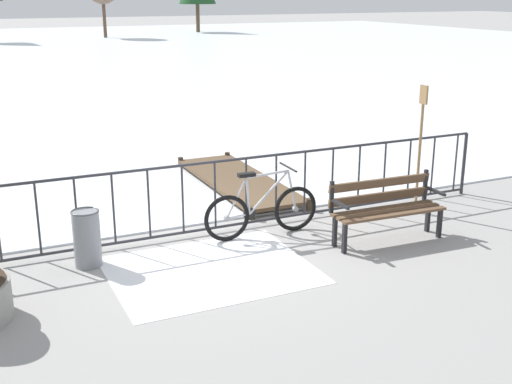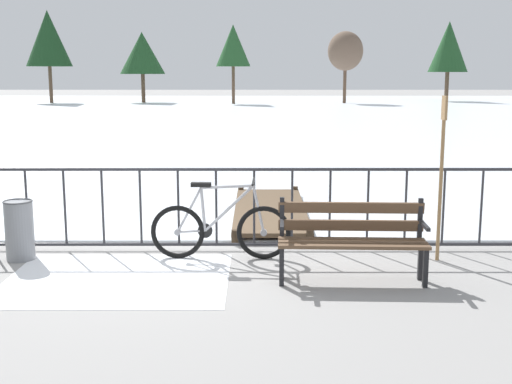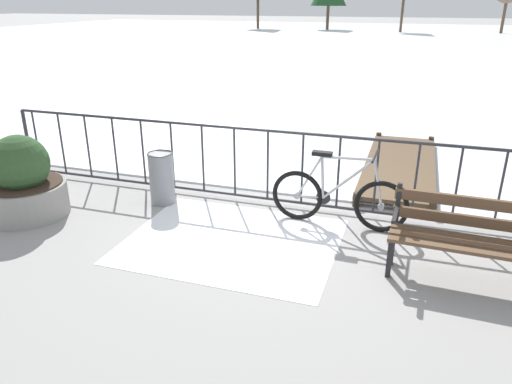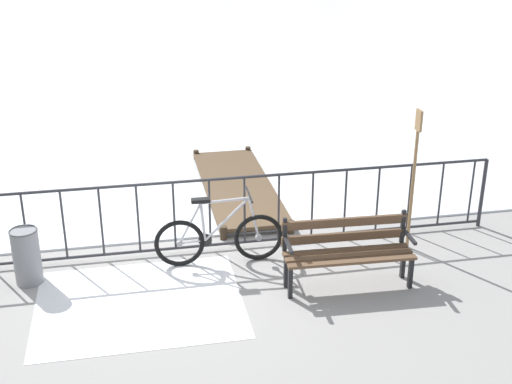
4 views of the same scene
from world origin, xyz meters
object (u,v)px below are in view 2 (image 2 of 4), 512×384
(park_bench, at_px, (354,235))
(trash_bin, at_px, (21,230))
(bicycle_near_railing, at_px, (222,229))
(oar_upright, at_px, (444,168))

(park_bench, height_order, trash_bin, park_bench)
(bicycle_near_railing, bearing_deg, trash_bin, -179.06)
(park_bench, xyz_separation_m, oar_upright, (1.16, 0.78, 0.63))
(park_bench, distance_m, trash_bin, 3.99)
(park_bench, height_order, oar_upright, oar_upright)
(bicycle_near_railing, bearing_deg, park_bench, -29.87)
(bicycle_near_railing, height_order, trash_bin, bicycle_near_railing)
(bicycle_near_railing, relative_size, oar_upright, 0.86)
(bicycle_near_railing, xyz_separation_m, park_bench, (1.48, -0.85, 0.14))
(trash_bin, bearing_deg, park_bench, -11.69)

